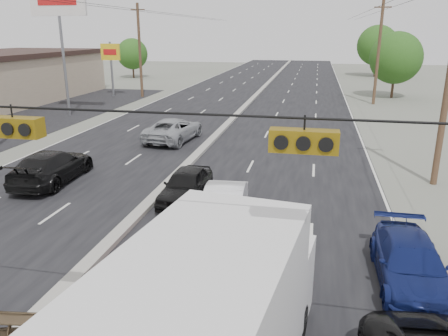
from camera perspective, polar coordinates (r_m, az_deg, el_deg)
The scene contains 18 objects.
road_surface at distance 37.84m, azimuth 1.46°, elevation 6.63°, with size 20.00×160.00×0.02m, color black.
center_median at distance 37.82m, azimuth 1.46°, elevation 6.78°, with size 0.50×160.00×0.20m, color gray.
parking_lot at distance 40.07m, azimuth -24.77°, elevation 5.65°, with size 10.00×42.00×0.02m, color black.
utility_pole_left_c at distance 50.39m, azimuth -10.94°, elevation 14.86°, with size 1.60×0.30×10.00m.
utility_pole_right_c at distance 46.99m, azimuth 19.52°, elevation 14.05°, with size 1.60×0.30×10.00m.
traffic_signals at distance 8.55m, azimuth -26.34°, elevation 5.13°, with size 25.00×0.30×0.54m.
pole_sign_billboard at distance 40.57m, azimuth -20.82°, elevation 18.89°, with size 5.00×0.25×11.00m.
pole_sign_far at distance 51.85m, azimuth -14.58°, elevation 13.92°, with size 2.20×0.25×6.00m.
tree_left_far at distance 72.55m, azimuth -11.89°, elevation 14.38°, with size 4.80×4.80×6.12m.
tree_right_mid at distance 52.33m, azimuth 21.54°, elevation 13.24°, with size 5.60×5.60×7.14m.
tree_right_far at distance 77.18m, azimuth 19.39°, elevation 14.88°, with size 6.40×6.40×8.16m.
box_truck at distance 8.38m, azimuth -1.19°, elevation -20.28°, with size 3.53×7.66×3.75m.
red_sedan at distance 14.64m, azimuth -5.20°, elevation -8.66°, with size 1.35×3.86×1.27m, color #B00A14.
queue_car_a at distance 18.92m, azimuth -5.00°, elevation -2.29°, with size 1.65×4.11×1.40m, color black.
queue_car_b at distance 16.57m, azimuth -0.04°, elevation -5.10°, with size 1.51×4.32×1.42m, color white.
queue_car_d at distance 13.88m, azimuth 23.15°, elevation -11.48°, with size 1.88×4.64×1.35m, color #101A54.
oncoming_near at distance 22.77m, azimuth -21.54°, elevation 0.16°, with size 2.19×5.39×1.56m, color black.
oncoming_far at distance 29.56m, azimuth -6.58°, elevation 5.00°, with size 2.55×5.52×1.53m, color #96999D.
Camera 1 is at (6.63, -6.58, 7.04)m, focal length 35.00 mm.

